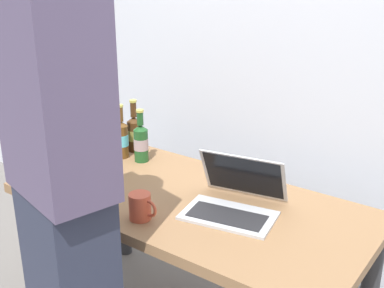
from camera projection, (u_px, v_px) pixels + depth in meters
desk at (189, 219)px, 2.12m from camera, size 1.54×0.75×0.70m
laptop at (235, 198)px, 1.96m from camera, size 0.41×0.39×0.22m
beer_bottle_dark at (134, 132)px, 2.58m from camera, size 0.08×0.08×0.28m
beer_bottle_green at (115, 132)px, 2.54m from camera, size 0.07×0.07×0.31m
beer_bottle_amber at (141, 142)px, 2.44m from camera, size 0.07×0.07×0.27m
beer_bottle_brown at (122, 138)px, 2.49m from camera, size 0.07×0.07×0.28m
person_figure at (63, 191)px, 1.62m from camera, size 0.43×0.35×1.84m
coffee_mug at (141, 207)px, 1.90m from camera, size 0.12×0.09×0.11m
back_wall at (278, 36)px, 2.45m from camera, size 6.00×0.10×2.60m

